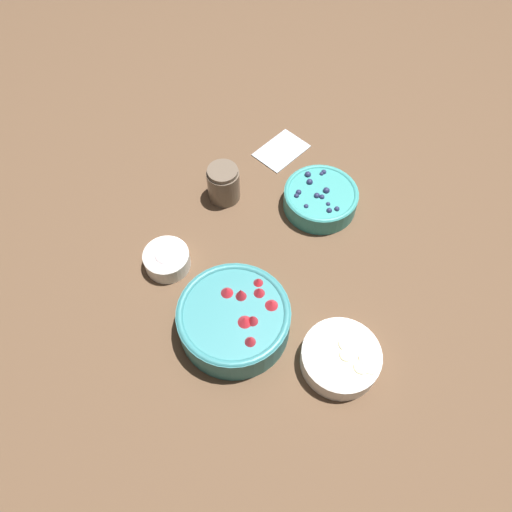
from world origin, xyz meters
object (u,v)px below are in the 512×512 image
(bowl_bananas, at_px, (341,357))
(jar_chocolate, at_px, (224,184))
(bowl_strawberries, at_px, (234,318))
(bowl_cream, at_px, (167,258))
(bowl_blueberries, at_px, (321,198))

(bowl_bananas, distance_m, jar_chocolate, 0.49)
(bowl_strawberries, height_order, bowl_cream, bowl_strawberries)
(bowl_cream, distance_m, jar_chocolate, 0.23)
(bowl_bananas, bearing_deg, jar_chocolate, 53.67)
(bowl_strawberries, xyz_separation_m, jar_chocolate, (0.30, 0.17, -0.00))
(bowl_blueberries, height_order, bowl_bananas, bowl_blueberries)
(bowl_strawberries, relative_size, jar_chocolate, 2.44)
(bowl_blueberries, distance_m, bowl_cream, 0.38)
(bowl_blueberries, distance_m, bowl_bananas, 0.39)
(bowl_blueberries, relative_size, bowl_cream, 1.73)
(bowl_blueberries, xyz_separation_m, jar_chocolate, (-0.07, 0.22, 0.01))
(bowl_strawberries, relative_size, bowl_blueberries, 1.29)
(bowl_bananas, bearing_deg, bowl_blueberries, 25.91)
(bowl_strawberries, height_order, bowl_bananas, bowl_strawberries)
(bowl_bananas, relative_size, bowl_cream, 1.54)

